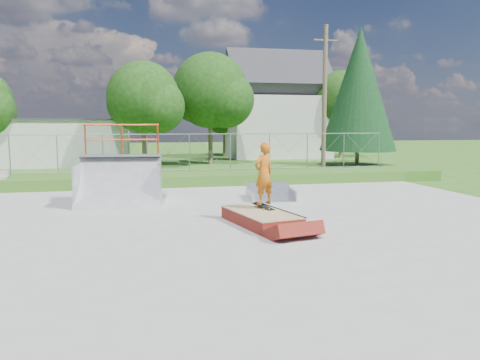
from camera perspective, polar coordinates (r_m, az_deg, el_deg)
The scene contains 17 objects.
ground at distance 12.52m, azimuth -0.82°, elevation -5.86°, with size 120.00×120.00×0.00m, color #355E1B.
concrete_pad at distance 12.52m, azimuth -0.82°, elevation -5.77°, with size 20.00×16.00×0.04m, color #999996.
grass_berm at distance 21.75m, azimuth -5.86°, elevation 0.18°, with size 24.00×3.00×0.50m, color #355E1B.
grind_box at distance 12.80m, azimuth 2.55°, elevation -4.70°, with size 1.80×2.82×0.39m.
quarter_pipe at distance 16.32m, azimuth -14.54°, elevation 1.77°, with size 2.75×2.33×2.75m, color #A7A9AF, non-canonical shape.
flat_bank_ramp at distance 17.17m, azimuth 3.79°, elevation -1.58°, with size 1.62×1.72×0.50m, color #A7A9AF, non-canonical shape.
skateboard at distance 13.22m, azimuth 2.90°, elevation -3.28°, with size 0.22×0.80×0.02m, color black.
skater at distance 13.10m, azimuth 2.92°, elevation 0.48°, with size 0.64×0.42×1.75m, color #BF6014.
chain_link_fence at distance 22.64m, azimuth -6.19°, elevation 3.36°, with size 20.00×0.06×1.80m, color gray, non-canonical shape.
utility_building_flat at distance 34.44m, azimuth -21.74°, elevation 4.25°, with size 10.00×6.00×3.00m, color silver.
gable_house at distance 39.68m, azimuth 4.41°, elevation 8.36°, with size 8.40×6.08×8.94m.
utility_pole at distance 25.99m, azimuth 10.26°, elevation 9.46°, with size 0.24×0.24×8.00m, color brown.
tree_left_near at distance 29.85m, azimuth -11.21°, elevation 9.54°, with size 4.76×4.48×6.65m.
tree_center at distance 32.28m, azimuth -3.11°, elevation 10.52°, with size 5.44×5.12×7.60m.
tree_right_far at distance 39.55m, azimuth 12.77°, elevation 9.24°, with size 5.10×4.80×7.12m.
tree_back_mid at distance 40.57m, azimuth -1.54°, elevation 8.05°, with size 4.08×3.84×5.70m.
conifer_tree at distance 32.46m, azimuth 14.31°, elevation 10.66°, with size 5.04×5.04×9.10m.
Camera 1 is at (-2.46, -11.97, 2.75)m, focal length 35.00 mm.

